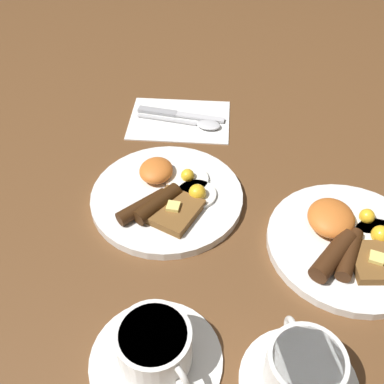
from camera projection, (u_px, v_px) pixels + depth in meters
ground_plane at (167, 200)px, 0.77m from camera, size 3.00×3.00×0.00m
breakfast_plate_near at (167, 195)px, 0.76m from camera, size 0.26×0.26×0.04m
breakfast_plate_far at (348, 241)px, 0.68m from camera, size 0.25×0.25×0.05m
teacup_near at (155, 350)px, 0.54m from camera, size 0.17×0.17×0.07m
teacup_far at (302, 372)px, 0.52m from camera, size 0.14×0.14×0.07m
napkin at (180, 119)px, 0.93m from camera, size 0.17×0.22×0.01m
knife at (176, 114)px, 0.94m from camera, size 0.02×0.19×0.01m
spoon at (200, 124)px, 0.91m from camera, size 0.04×0.18×0.01m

